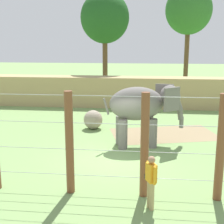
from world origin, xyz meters
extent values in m
plane|color=#759956|center=(0.00, 0.00, 0.00)|extent=(120.00, 120.00, 0.00)
cube|color=#937F5B|center=(2.35, 4.13, 0.00)|extent=(6.15, 4.43, 0.01)
cube|color=tan|center=(0.00, 11.46, 1.14)|extent=(36.00, 1.80, 2.27)
cylinder|color=slate|center=(1.49, 2.59, 0.69)|extent=(0.44, 0.44, 1.39)
cylinder|color=slate|center=(1.67, 1.85, 0.69)|extent=(0.44, 0.44, 1.39)
cylinder|color=slate|center=(0.12, 2.25, 0.69)|extent=(0.44, 0.44, 1.39)
cylinder|color=slate|center=(0.30, 1.51, 0.69)|extent=(0.44, 0.44, 1.39)
ellipsoid|color=slate|center=(0.90, 2.05, 2.06)|extent=(2.83, 1.96, 1.59)
ellipsoid|color=slate|center=(2.47, 2.43, 2.34)|extent=(1.21, 1.29, 1.15)
cube|color=slate|center=(2.23, 2.99, 2.34)|extent=(0.89, 0.27, 1.09)
cube|color=slate|center=(2.51, 1.83, 2.34)|extent=(0.76, 0.64, 1.09)
cylinder|color=slate|center=(2.88, 2.54, 1.93)|extent=(0.55, 0.42, 0.62)
cylinder|color=slate|center=(3.00, 2.56, 1.49)|extent=(0.40, 0.34, 0.58)
cylinder|color=slate|center=(3.07, 2.58, 1.09)|extent=(0.25, 0.25, 0.55)
cylinder|color=slate|center=(-0.50, 1.71, 1.96)|extent=(0.32, 0.17, 0.79)
sphere|color=gray|center=(-1.65, 4.80, 0.54)|extent=(1.08, 1.08, 1.08)
cylinder|color=brown|center=(-1.10, -3.08, 1.71)|extent=(0.27, 0.27, 3.42)
cylinder|color=brown|center=(1.33, -3.08, 1.71)|extent=(0.27, 0.27, 3.42)
cylinder|color=brown|center=(3.67, -3.08, 1.71)|extent=(0.27, 0.27, 3.42)
cylinder|color=#B7B7BC|center=(0.00, -3.08, 0.62)|extent=(8.34, 0.02, 0.02)
cylinder|color=#B7B7BC|center=(0.00, -3.08, 1.50)|extent=(8.34, 0.02, 0.02)
cylinder|color=#B7B7BC|center=(0.00, -3.08, 2.39)|extent=(8.34, 0.02, 0.02)
cylinder|color=#B7B7BC|center=(0.00, -3.08, 3.28)|extent=(8.34, 0.02, 0.02)
cylinder|color=tan|center=(1.58, -3.97, 0.44)|extent=(0.15, 0.15, 0.88)
cylinder|color=tan|center=(1.51, -3.83, 0.44)|extent=(0.15, 0.15, 0.88)
cube|color=orange|center=(1.54, -3.90, 1.16)|extent=(0.35, 0.42, 0.56)
sphere|color=#A87A5B|center=(1.54, -3.90, 1.56)|extent=(0.22, 0.22, 0.22)
cylinder|color=orange|center=(1.64, -4.12, 1.16)|extent=(0.12, 0.12, 0.54)
cylinder|color=orange|center=(1.45, -3.68, 1.16)|extent=(0.12, 0.12, 0.54)
cube|color=black|center=(1.36, -3.70, 0.94)|extent=(0.04, 0.07, 0.14)
cylinder|color=brown|center=(-2.38, 15.73, 2.57)|extent=(0.44, 0.44, 5.13)
ellipsoid|color=#1E511E|center=(-2.38, 15.73, 6.92)|extent=(4.20, 4.20, 4.41)
cylinder|color=brown|center=(5.11, 19.29, 2.97)|extent=(0.44, 0.44, 5.95)
ellipsoid|color=#2D6B28|center=(5.11, 19.29, 7.80)|extent=(4.35, 4.35, 4.57)
camera|label=1|loc=(1.35, -12.80, 4.95)|focal=51.46mm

